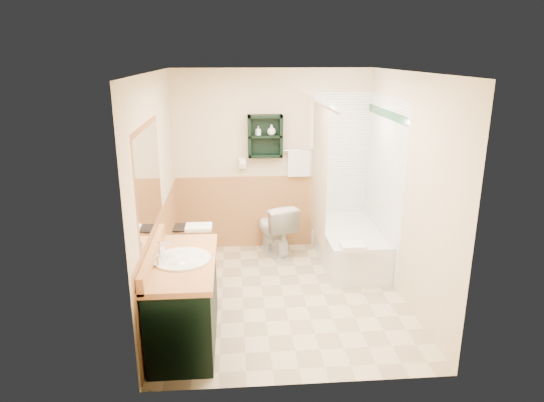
% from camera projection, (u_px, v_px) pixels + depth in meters
% --- Properties ---
extents(floor, '(3.00, 3.00, 0.00)m').
position_uv_depth(floor, '(283.00, 296.00, 5.36)').
color(floor, beige).
rests_on(floor, ground).
extents(back_wall, '(2.60, 0.04, 2.40)m').
position_uv_depth(back_wall, '(272.00, 161.00, 6.46)').
color(back_wall, beige).
rests_on(back_wall, ground).
extents(left_wall, '(0.04, 3.00, 2.40)m').
position_uv_depth(left_wall, '(155.00, 195.00, 4.91)').
color(left_wall, beige).
rests_on(left_wall, ground).
extents(right_wall, '(0.04, 3.00, 2.40)m').
position_uv_depth(right_wall, '(408.00, 189.00, 5.12)').
color(right_wall, beige).
rests_on(right_wall, ground).
extents(ceiling, '(2.60, 3.00, 0.04)m').
position_uv_depth(ceiling, '(285.00, 70.00, 4.66)').
color(ceiling, white).
rests_on(ceiling, back_wall).
extents(wainscot_left, '(2.98, 2.98, 1.00)m').
position_uv_depth(wainscot_left, '(163.00, 258.00, 5.12)').
color(wainscot_left, tan).
rests_on(wainscot_left, left_wall).
extents(wainscot_back, '(2.58, 2.58, 1.00)m').
position_uv_depth(wainscot_back, '(272.00, 211.00, 6.63)').
color(wainscot_back, tan).
rests_on(wainscot_back, back_wall).
extents(mirror_frame, '(1.30, 1.30, 1.00)m').
position_uv_depth(mirror_frame, '(149.00, 179.00, 4.30)').
color(mirror_frame, '#955B31').
rests_on(mirror_frame, left_wall).
extents(mirror_glass, '(1.20, 1.20, 0.90)m').
position_uv_depth(mirror_glass, '(149.00, 179.00, 4.30)').
color(mirror_glass, white).
rests_on(mirror_glass, left_wall).
extents(tile_right, '(1.50, 1.50, 2.10)m').
position_uv_depth(tile_right, '(382.00, 184.00, 5.87)').
color(tile_right, white).
rests_on(tile_right, right_wall).
extents(tile_back, '(0.95, 0.95, 2.10)m').
position_uv_depth(tile_back, '(348.00, 171.00, 6.54)').
color(tile_back, white).
rests_on(tile_back, back_wall).
extents(tile_accent, '(1.50, 1.50, 0.10)m').
position_uv_depth(tile_accent, '(386.00, 114.00, 5.62)').
color(tile_accent, '#144626').
rests_on(tile_accent, right_wall).
extents(wall_shelf, '(0.45, 0.15, 0.55)m').
position_uv_depth(wall_shelf, '(265.00, 136.00, 6.24)').
color(wall_shelf, black).
rests_on(wall_shelf, back_wall).
extents(hair_dryer, '(0.10, 0.24, 0.18)m').
position_uv_depth(hair_dryer, '(242.00, 163.00, 6.35)').
color(hair_dryer, white).
rests_on(hair_dryer, back_wall).
extents(towel_bar, '(0.40, 0.06, 0.40)m').
position_uv_depth(towel_bar, '(299.00, 150.00, 6.38)').
color(towel_bar, white).
rests_on(towel_bar, back_wall).
extents(curtain_rod, '(0.03, 1.60, 0.03)m').
position_uv_depth(curtain_rod, '(324.00, 106.00, 5.54)').
color(curtain_rod, silver).
rests_on(curtain_rod, back_wall).
extents(shower_curtain, '(1.05, 1.05, 1.70)m').
position_uv_depth(shower_curtain, '(319.00, 174.00, 5.95)').
color(shower_curtain, beige).
rests_on(shower_curtain, curtain_rod).
extents(vanity, '(0.59, 1.27, 0.80)m').
position_uv_depth(vanity, '(184.00, 300.00, 4.44)').
color(vanity, black).
rests_on(vanity, ground).
extents(bathtub, '(0.70, 1.50, 0.47)m').
position_uv_depth(bathtub, '(348.00, 244.00, 6.19)').
color(bathtub, silver).
rests_on(bathtub, ground).
extents(toilet, '(0.61, 0.80, 0.70)m').
position_uv_depth(toilet, '(275.00, 229.00, 6.41)').
color(toilet, silver).
rests_on(toilet, ground).
extents(counter_towel, '(0.27, 0.22, 0.04)m').
position_uv_depth(counter_towel, '(199.00, 227.00, 5.08)').
color(counter_towel, white).
rests_on(counter_towel, vanity).
extents(vanity_book, '(0.18, 0.03, 0.25)m').
position_uv_depth(vanity_book, '(173.00, 218.00, 5.05)').
color(vanity_book, black).
rests_on(vanity_book, vanity).
extents(tub_towel, '(0.27, 0.22, 0.07)m').
position_uv_depth(tub_towel, '(353.00, 247.00, 5.41)').
color(tub_towel, white).
rests_on(tub_towel, bathtub).
extents(soap_bottle_a, '(0.09, 0.13, 0.05)m').
position_uv_depth(soap_bottle_a, '(258.00, 133.00, 6.22)').
color(soap_bottle_a, silver).
rests_on(soap_bottle_a, wall_shelf).
extents(soap_bottle_b, '(0.13, 0.15, 0.11)m').
position_uv_depth(soap_bottle_b, '(271.00, 131.00, 6.22)').
color(soap_bottle_b, silver).
rests_on(soap_bottle_b, wall_shelf).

